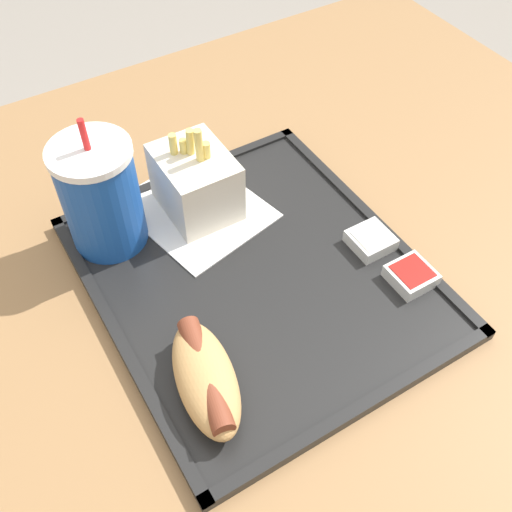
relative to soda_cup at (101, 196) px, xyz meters
name	(u,v)px	position (x,y,z in m)	size (l,w,h in m)	color
ground_plane	(277,512)	(-0.18, -0.13, -0.78)	(8.00, 8.00, 0.00)	gray
dining_table	(284,438)	(-0.18, -0.13, -0.43)	(1.03, 1.10, 0.70)	olive
food_tray	(256,276)	(-0.13, -0.11, -0.07)	(0.38, 0.33, 0.01)	black
paper_napkin	(196,209)	(-0.01, -0.10, -0.06)	(0.19, 0.17, 0.00)	white
soda_cup	(101,196)	(0.00, 0.00, 0.00)	(0.09, 0.09, 0.16)	#194CA5
hot_dog_far	(206,378)	(-0.23, 0.00, -0.04)	(0.14, 0.08, 0.04)	tan
fries_carton	(196,182)	(-0.01, -0.11, -0.02)	(0.10, 0.08, 0.12)	silver
sauce_cup_mayo	(371,240)	(-0.16, -0.25, -0.06)	(0.04, 0.04, 0.02)	silver
sauce_cup_ketchup	(411,275)	(-0.23, -0.25, -0.06)	(0.04, 0.04, 0.02)	silver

